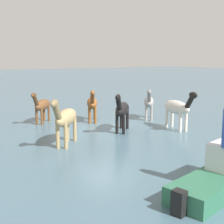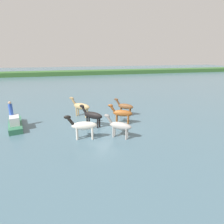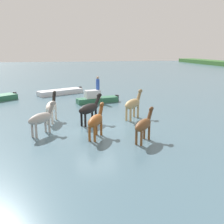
{
  "view_description": "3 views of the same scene",
  "coord_description": "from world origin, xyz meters",
  "px_view_note": "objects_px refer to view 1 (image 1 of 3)",
  "views": [
    {
      "loc": [
        -12.33,
        7.51,
        3.31
      ],
      "look_at": [
        0.34,
        -0.53,
        0.71
      ],
      "focal_mm": 49.66,
      "sensor_mm": 36.0,
      "label": 1
    },
    {
      "loc": [
        -3.13,
        -15.84,
        6.15
      ],
      "look_at": [
        0.92,
        -0.3,
        1.18
      ],
      "focal_mm": 29.95,
      "sensor_mm": 36.0,
      "label": 2
    },
    {
      "loc": [
        14.98,
        -1.92,
        4.74
      ],
      "look_at": [
        0.66,
        0.87,
        1.11
      ],
      "focal_mm": 40.73,
      "sensor_mm": 36.0,
      "label": 3
    }
  ],
  "objects_px": {
    "horse_dun_straggler": "(92,103)",
    "horse_dark_mare": "(42,105)",
    "horse_gray_outer": "(65,118)",
    "horse_mid_herd": "(122,110)",
    "horse_pinto_flank": "(178,108)",
    "horse_rear_stallion": "(149,102)",
    "boat_skiff_near": "(223,177)"
  },
  "relations": [
    {
      "from": "horse_rear_stallion",
      "to": "horse_pinto_flank",
      "type": "relative_size",
      "value": 0.8
    },
    {
      "from": "horse_dark_mare",
      "to": "horse_pinto_flank",
      "type": "bearing_deg",
      "value": 85.74
    },
    {
      "from": "horse_dun_straggler",
      "to": "horse_pinto_flank",
      "type": "xyz_separation_m",
      "value": [
        -3.78,
        -2.47,
        0.07
      ]
    },
    {
      "from": "horse_dun_straggler",
      "to": "horse_dark_mare",
      "type": "bearing_deg",
      "value": -87.68
    },
    {
      "from": "horse_gray_outer",
      "to": "horse_pinto_flank",
      "type": "relative_size",
      "value": 0.85
    },
    {
      "from": "horse_gray_outer",
      "to": "horse_dark_mare",
      "type": "bearing_deg",
      "value": -146.47
    },
    {
      "from": "horse_gray_outer",
      "to": "horse_pinto_flank",
      "type": "xyz_separation_m",
      "value": [
        -0.36,
        -5.51,
        -0.01
      ]
    },
    {
      "from": "horse_gray_outer",
      "to": "horse_rear_stallion",
      "type": "relative_size",
      "value": 1.06
    },
    {
      "from": "horse_dun_straggler",
      "to": "horse_gray_outer",
      "type": "height_order",
      "value": "horse_gray_outer"
    },
    {
      "from": "horse_rear_stallion",
      "to": "boat_skiff_near",
      "type": "height_order",
      "value": "horse_rear_stallion"
    },
    {
      "from": "horse_dun_straggler",
      "to": "horse_gray_outer",
      "type": "distance_m",
      "value": 4.58
    },
    {
      "from": "boat_skiff_near",
      "to": "horse_pinto_flank",
      "type": "bearing_deg",
      "value": 43.21
    },
    {
      "from": "boat_skiff_near",
      "to": "horse_dark_mare",
      "type": "bearing_deg",
      "value": 83.29
    },
    {
      "from": "horse_dark_mare",
      "to": "horse_rear_stallion",
      "type": "distance_m",
      "value": 5.73
    },
    {
      "from": "horse_dun_straggler",
      "to": "horse_gray_outer",
      "type": "bearing_deg",
      "value": -14.41
    },
    {
      "from": "horse_dark_mare",
      "to": "horse_pinto_flank",
      "type": "height_order",
      "value": "horse_pinto_flank"
    },
    {
      "from": "horse_dun_straggler",
      "to": "horse_rear_stallion",
      "type": "height_order",
      "value": "horse_dun_straggler"
    },
    {
      "from": "horse_dark_mare",
      "to": "boat_skiff_near",
      "type": "bearing_deg",
      "value": 46.95
    },
    {
      "from": "horse_dark_mare",
      "to": "horse_mid_herd",
      "type": "height_order",
      "value": "horse_mid_herd"
    },
    {
      "from": "horse_mid_herd",
      "to": "boat_skiff_near",
      "type": "bearing_deg",
      "value": 32.14
    },
    {
      "from": "horse_dark_mare",
      "to": "horse_gray_outer",
      "type": "height_order",
      "value": "horse_gray_outer"
    },
    {
      "from": "horse_dun_straggler",
      "to": "horse_mid_herd",
      "type": "distance_m",
      "value": 2.73
    },
    {
      "from": "horse_dark_mare",
      "to": "horse_rear_stallion",
      "type": "bearing_deg",
      "value": 108.5
    },
    {
      "from": "horse_dun_straggler",
      "to": "horse_pinto_flank",
      "type": "distance_m",
      "value": 4.52
    },
    {
      "from": "horse_gray_outer",
      "to": "horse_mid_herd",
      "type": "distance_m",
      "value": 3.17
    },
    {
      "from": "horse_gray_outer",
      "to": "horse_rear_stallion",
      "type": "bearing_deg",
      "value": 153.39
    },
    {
      "from": "horse_gray_outer",
      "to": "boat_skiff_near",
      "type": "relative_size",
      "value": 0.52
    },
    {
      "from": "horse_rear_stallion",
      "to": "horse_dark_mare",
      "type": "bearing_deg",
      "value": -73.87
    },
    {
      "from": "horse_pinto_flank",
      "to": "boat_skiff_near",
      "type": "height_order",
      "value": "horse_pinto_flank"
    },
    {
      "from": "horse_pinto_flank",
      "to": "horse_mid_herd",
      "type": "bearing_deg",
      "value": -103.38
    },
    {
      "from": "horse_dun_straggler",
      "to": "horse_mid_herd",
      "type": "height_order",
      "value": "horse_mid_herd"
    },
    {
      "from": "horse_gray_outer",
      "to": "boat_skiff_near",
      "type": "height_order",
      "value": "horse_gray_outer"
    }
  ]
}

